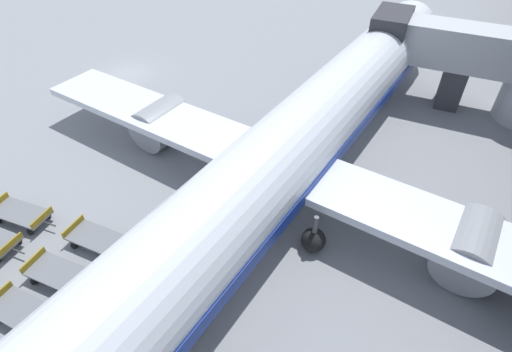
# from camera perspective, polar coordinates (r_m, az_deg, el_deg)

# --- Properties ---
(ground_plane) EXTENTS (500.00, 500.00, 0.00)m
(ground_plane) POSITION_cam_1_polar(r_m,az_deg,el_deg) (36.62, -17.91, 13.70)
(ground_plane) COLOR gray
(jet_bridge) EXTENTS (13.58, 4.34, 6.04)m
(jet_bridge) POSITION_cam_1_polar(r_m,az_deg,el_deg) (32.53, 29.84, 13.89)
(jet_bridge) COLOR #B2B5BA
(jet_bridge) RESTS_ON ground_plane
(airplane) EXTENTS (34.64, 42.65, 14.07)m
(airplane) POSITION_cam_1_polar(r_m,az_deg,el_deg) (21.11, 5.51, 4.32)
(airplane) COLOR silver
(airplane) RESTS_ON ground_plane
(baggage_dolly_row_near_col_c) EXTENTS (3.79, 1.57, 0.92)m
(baggage_dolly_row_near_col_c) POSITION_cam_1_polar(r_m,az_deg,el_deg) (19.87, -30.10, -16.64)
(baggage_dolly_row_near_col_c) COLOR slate
(baggage_dolly_row_near_col_c) RESTS_ON ground_plane
(baggage_dolly_row_mid_a_col_c) EXTENTS (3.82, 1.67, 0.92)m
(baggage_dolly_row_mid_a_col_c) POSITION_cam_1_polar(r_m,az_deg,el_deg) (20.45, -26.14, -12.53)
(baggage_dolly_row_mid_a_col_c) COLOR slate
(baggage_dolly_row_mid_a_col_c) RESTS_ON ground_plane
(baggage_dolly_row_mid_a_col_d) EXTENTS (3.84, 1.76, 0.92)m
(baggage_dolly_row_mid_a_col_d) POSITION_cam_1_polar(r_m,az_deg,el_deg) (17.94, -14.47, -18.48)
(baggage_dolly_row_mid_a_col_d) COLOR slate
(baggage_dolly_row_mid_a_col_d) RESTS_ON ground_plane
(baggage_dolly_row_mid_b_col_b) EXTENTS (3.83, 1.73, 0.92)m
(baggage_dolly_row_mid_b_col_b) POSITION_cam_1_polar(r_m,az_deg,el_deg) (24.20, -30.53, -4.68)
(baggage_dolly_row_mid_b_col_b) COLOR slate
(baggage_dolly_row_mid_b_col_b) RESTS_ON ground_plane
(baggage_dolly_row_mid_b_col_c) EXTENTS (3.81, 1.62, 0.92)m
(baggage_dolly_row_mid_b_col_c) POSITION_cam_1_polar(r_m,az_deg,el_deg) (21.16, -21.57, -8.46)
(baggage_dolly_row_mid_b_col_c) COLOR slate
(baggage_dolly_row_mid_b_col_c) RESTS_ON ground_plane
(baggage_dolly_row_mid_b_col_d) EXTENTS (3.79, 1.56, 0.92)m
(baggage_dolly_row_mid_b_col_d) POSITION_cam_1_polar(r_m,az_deg,el_deg) (18.83, -11.09, -13.51)
(baggage_dolly_row_mid_b_col_d) COLOR slate
(baggage_dolly_row_mid_b_col_d) RESTS_ON ground_plane
(stand_guidance_stripe) EXTENTS (2.87, 20.57, 0.01)m
(stand_guidance_stripe) POSITION_cam_1_polar(r_m,az_deg,el_deg) (18.26, -8.74, -18.30)
(stand_guidance_stripe) COLOR white
(stand_guidance_stripe) RESTS_ON ground_plane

